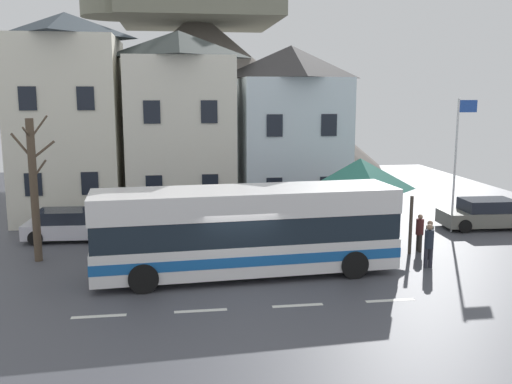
{
  "coord_description": "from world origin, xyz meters",
  "views": [
    {
      "loc": [
        -2.19,
        -18.72,
        6.53
      ],
      "look_at": [
        1.1,
        3.86,
        2.5
      ],
      "focal_mm": 39.78,
      "sensor_mm": 36.0,
      "label": 1
    }
  ],
  "objects": [
    {
      "name": "public_bench",
      "position": [
        7.07,
        6.13,
        0.47
      ],
      "size": [
        1.65,
        0.48,
        0.87
      ],
      "color": "#473828",
      "rests_on": "ground_plane"
    },
    {
      "name": "bare_tree_01",
      "position": [
        -7.54,
        3.73,
        2.9
      ],
      "size": [
        1.64,
        1.12,
        5.68
      ],
      "color": "brown",
      "rests_on": "ground_plane"
    },
    {
      "name": "parked_car_01",
      "position": [
        3.95,
        7.19,
        0.69
      ],
      "size": [
        4.44,
        2.35,
        1.41
      ],
      "rotation": [
        0.0,
        0.0,
        0.13
      ],
      "color": "maroon",
      "rests_on": "ground_plane"
    },
    {
      "name": "pedestrian_02",
      "position": [
        7.73,
        1.78,
        0.82
      ],
      "size": [
        0.3,
        0.3,
        1.55
      ],
      "color": "black",
      "rests_on": "ground_plane"
    },
    {
      "name": "parked_car_00",
      "position": [
        -6.92,
        6.88,
        0.67
      ],
      "size": [
        3.96,
        2.06,
        1.37
      ],
      "rotation": [
        0.0,
        0.0,
        -0.06
      ],
      "color": "silver",
      "rests_on": "ground_plane"
    },
    {
      "name": "townhouse_00",
      "position": [
        -7.51,
        12.17,
        5.26
      ],
      "size": [
        5.19,
        6.4,
        10.52
      ],
      "color": "silver",
      "rests_on": "ground_plane"
    },
    {
      "name": "pedestrian_00",
      "position": [
        7.78,
        2.8,
        0.88
      ],
      "size": [
        0.32,
        0.35,
        1.58
      ],
      "color": "#38332D",
      "rests_on": "ground_plane"
    },
    {
      "name": "flagpole",
      "position": [
        10.83,
        5.8,
        3.66
      ],
      "size": [
        0.95,
        0.1,
        6.24
      ],
      "color": "silver",
      "rests_on": "ground_plane"
    },
    {
      "name": "townhouse_02",
      "position": [
        4.17,
        11.78,
        4.49
      ],
      "size": [
        5.53,
        5.63,
        8.99
      ],
      "color": "silver",
      "rests_on": "ground_plane"
    },
    {
      "name": "townhouse_01",
      "position": [
        -1.81,
        11.66,
        4.83
      ],
      "size": [
        5.47,
        5.39,
        9.66
      ],
      "color": "silver",
      "rests_on": "ground_plane"
    },
    {
      "name": "ground_plane",
      "position": [
        0.0,
        -0.0,
        -0.03
      ],
      "size": [
        40.0,
        60.0,
        0.07
      ],
      "color": "#474950"
    },
    {
      "name": "transit_bus",
      "position": [
        0.31,
        0.86,
        1.59
      ],
      "size": [
        10.97,
        3.21,
        3.15
      ],
      "rotation": [
        0.0,
        0.0,
        0.06
      ],
      "color": "white",
      "rests_on": "ground_plane"
    },
    {
      "name": "pedestrian_01",
      "position": [
        7.19,
        0.68,
        0.95
      ],
      "size": [
        0.35,
        0.34,
        1.68
      ],
      "color": "#2D2D38",
      "rests_on": "ground_plane"
    },
    {
      "name": "hilltop_castle",
      "position": [
        0.12,
        33.61,
        7.5
      ],
      "size": [
        32.81,
        32.81,
        21.76
      ],
      "color": "#635C56",
      "rests_on": "ground_plane"
    },
    {
      "name": "parked_car_02",
      "position": [
        12.67,
        6.3,
        0.69
      ],
      "size": [
        4.09,
        2.1,
        1.42
      ],
      "rotation": [
        0.0,
        0.0,
        3.1
      ],
      "color": "slate",
      "rests_on": "ground_plane"
    },
    {
      "name": "bus_shelter",
      "position": [
        5.63,
        4.22,
        3.07
      ],
      "size": [
        3.6,
        3.6,
        3.77
      ],
      "color": "#473D33",
      "rests_on": "ground_plane"
    }
  ]
}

